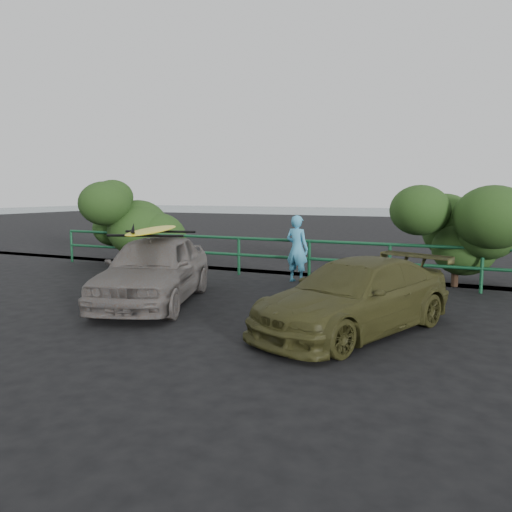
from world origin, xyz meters
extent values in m
plane|color=black|center=(0.00, 0.00, 0.00)|extent=(80.00, 80.00, 0.00)
plane|color=slate|center=(0.00, 60.00, 0.00)|extent=(200.00, 200.00, 0.00)
imported|color=#655E5A|center=(-1.00, 1.19, 0.69)|extent=(2.86, 4.37, 1.38)
imported|color=#3C3B1A|center=(3.18, 0.81, 0.57)|extent=(3.01, 4.27, 1.15)
imported|color=#47A6D5|center=(0.80, 4.64, 0.83)|extent=(0.68, 0.52, 1.67)
ellipsoid|color=yellow|center=(-1.00, 1.19, 1.47)|extent=(1.43, 2.80, 0.08)
camera|label=1|loc=(5.01, -6.95, 2.22)|focal=35.00mm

